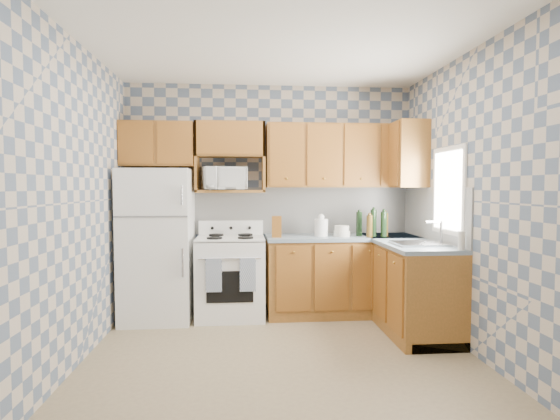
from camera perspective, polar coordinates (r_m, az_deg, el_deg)
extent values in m
plane|color=#78664C|center=(3.98, 0.21, -18.89)|extent=(3.40, 3.40, 0.00)
cube|color=slate|center=(5.29, -1.32, 1.56)|extent=(3.40, 0.02, 2.70)
cube|color=slate|center=(4.20, 23.99, 0.93)|extent=(0.02, 3.20, 2.70)
cube|color=silver|center=(5.32, 2.99, -0.05)|extent=(2.60, 0.02, 0.56)
cube|color=silver|center=(4.92, 19.36, -0.47)|extent=(0.02, 1.60, 0.56)
cube|color=white|center=(5.06, -15.67, -4.41)|extent=(0.75, 0.70, 1.68)
cube|color=white|center=(5.06, -6.46, -8.80)|extent=(0.76, 0.65, 0.90)
cube|color=silver|center=(4.99, -6.49, -3.67)|extent=(0.76, 0.65, 0.02)
cube|color=white|center=(5.25, -6.41, -2.29)|extent=(0.76, 0.08, 0.17)
cube|color=navy|center=(4.71, -8.66, -8.43)|extent=(0.17, 0.02, 0.36)
cube|color=navy|center=(4.70, -4.24, -8.43)|extent=(0.17, 0.02, 0.36)
cube|color=brown|center=(5.21, 8.09, -8.57)|extent=(1.75, 0.60, 0.88)
cube|color=brown|center=(4.91, 16.07, -9.38)|extent=(0.60, 1.60, 0.88)
cube|color=slate|center=(5.14, 8.14, -3.55)|extent=(1.77, 0.63, 0.04)
cube|color=slate|center=(4.83, 16.09, -4.05)|extent=(0.63, 1.60, 0.04)
cube|color=brown|center=(5.25, 7.87, 6.98)|extent=(1.75, 0.33, 0.74)
cube|color=brown|center=(5.22, -15.63, 8.24)|extent=(0.82, 0.33, 0.50)
cube|color=brown|center=(5.28, 15.92, 6.87)|extent=(0.33, 0.70, 0.74)
cube|color=brown|center=(5.11, -6.47, 2.44)|extent=(0.80, 0.33, 0.03)
imported|color=white|center=(5.08, -7.40, 4.11)|extent=(0.56, 0.46, 0.27)
cube|color=#B7B7BC|center=(4.51, 17.75, -4.25)|extent=(0.48, 0.40, 0.03)
cube|color=silver|center=(4.59, 21.14, 2.39)|extent=(0.02, 0.66, 0.86)
cylinder|color=black|center=(5.08, 12.11, -1.67)|extent=(0.07, 0.07, 0.31)
cylinder|color=black|center=(5.06, 13.39, -1.83)|extent=(0.07, 0.07, 0.29)
cylinder|color=#4F3813|center=(5.17, 13.57, -1.84)|extent=(0.07, 0.07, 0.27)
cylinder|color=#4F3813|center=(4.99, 11.60, -2.11)|extent=(0.07, 0.07, 0.25)
cylinder|color=black|center=(5.10, 10.30, -1.81)|extent=(0.07, 0.07, 0.28)
cube|color=brown|center=(4.91, -0.44, -2.19)|extent=(0.12, 0.12, 0.24)
cylinder|color=white|center=(5.04, 5.39, -2.29)|extent=(0.16, 0.16, 0.20)
cylinder|color=beige|center=(4.23, 22.61, -3.72)|extent=(0.06, 0.06, 0.17)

